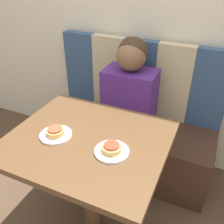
# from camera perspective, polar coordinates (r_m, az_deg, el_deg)

# --- Properties ---
(ground_plane) EXTENTS (12.00, 12.00, 0.00)m
(ground_plane) POSITION_cam_1_polar(r_m,az_deg,el_deg) (1.87, -4.34, -24.12)
(ground_plane) COLOR #4C3828
(booth_seat) EXTENTS (1.33, 0.50, 0.44)m
(booth_seat) POSITION_cam_1_polar(r_m,az_deg,el_deg) (2.10, 3.56, -7.51)
(booth_seat) COLOR #382319
(booth_seat) RESTS_ON ground_plane
(booth_backrest) EXTENTS (1.33, 0.07, 0.60)m
(booth_backrest) POSITION_cam_1_polar(r_m,az_deg,el_deg) (2.00, 6.30, 7.77)
(booth_backrest) COLOR navy
(booth_backrest) RESTS_ON booth_seat
(dining_table) EXTENTS (0.83, 0.72, 0.74)m
(dining_table) POSITION_cam_1_polar(r_m,az_deg,el_deg) (1.40, -5.38, -9.53)
(dining_table) COLOR brown
(dining_table) RESTS_ON ground_plane
(person) EXTENTS (0.37, 0.25, 0.67)m
(person) POSITION_cam_1_polar(r_m,az_deg,el_deg) (1.81, 4.17, 5.99)
(person) COLOR #4C237A
(person) RESTS_ON booth_seat
(plate_left) EXTENTS (0.17, 0.17, 0.01)m
(plate_left) POSITION_cam_1_polar(r_m,az_deg,el_deg) (1.37, -12.70, -5.14)
(plate_left) COLOR white
(plate_left) RESTS_ON dining_table
(plate_right) EXTENTS (0.17, 0.17, 0.01)m
(plate_right) POSITION_cam_1_polar(r_m,az_deg,el_deg) (1.23, -0.07, -9.02)
(plate_right) COLOR white
(plate_right) RESTS_ON dining_table
(pizza_left) EXTENTS (0.10, 0.10, 0.04)m
(pizza_left) POSITION_cam_1_polar(r_m,az_deg,el_deg) (1.36, -12.81, -4.35)
(pizza_left) COLOR tan
(pizza_left) RESTS_ON plate_left
(pizza_right) EXTENTS (0.10, 0.10, 0.04)m
(pizza_right) POSITION_cam_1_polar(r_m,az_deg,el_deg) (1.22, -0.07, -8.19)
(pizza_right) COLOR tan
(pizza_right) RESTS_ON plate_right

